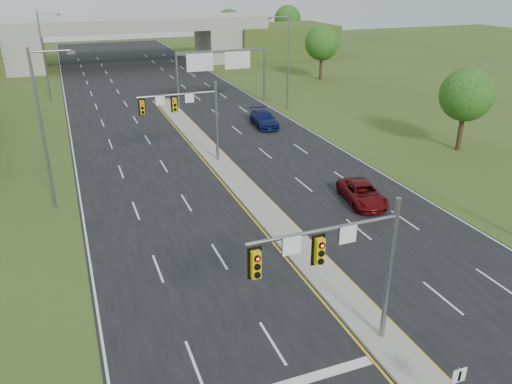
{
  "coord_description": "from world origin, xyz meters",
  "views": [
    {
      "loc": [
        -11.78,
        -14.74,
        15.13
      ],
      "look_at": [
        -1.77,
        11.12,
        3.0
      ],
      "focal_mm": 35.0,
      "sensor_mm": 36.0,
      "label": 1
    }
  ],
  "objects": [
    {
      "name": "median",
      "position": [
        0.0,
        23.0,
        0.1
      ],
      "size": [
        2.0,
        54.0,
        0.16
      ],
      "primitive_type": "cube",
      "color": "gray",
      "rests_on": "road"
    },
    {
      "name": "signal_mast_near",
      "position": [
        -2.26,
        -0.07,
        4.73
      ],
      "size": [
        6.62,
        0.6,
        7.0
      ],
      "color": "slate",
      "rests_on": "ground"
    },
    {
      "name": "car_far_a",
      "position": [
        7.13,
        12.97,
        0.73
      ],
      "size": [
        3.24,
        5.48,
        1.43
      ],
      "primitive_type": "imported",
      "rotation": [
        0.0,
        0.0,
        -0.18
      ],
      "color": "#57080A",
      "rests_on": "road"
    },
    {
      "name": "keep_right_sign",
      "position": [
        0.0,
        -4.53,
        1.52
      ],
      "size": [
        0.6,
        0.13,
        2.2
      ],
      "color": "slate",
      "rests_on": "ground"
    },
    {
      "name": "lightpole_r_far",
      "position": [
        13.3,
        40.0,
        6.1
      ],
      "size": [
        2.85,
        0.25,
        11.0
      ],
      "color": "slate",
      "rests_on": "ground"
    },
    {
      "name": "signal_mast_far",
      "position": [
        -2.26,
        24.93,
        4.73
      ],
      "size": [
        6.62,
        0.6,
        7.0
      ],
      "color": "slate",
      "rests_on": "ground"
    },
    {
      "name": "tree_back_c",
      "position": [
        24.0,
        94.0,
        5.51
      ],
      "size": [
        5.6,
        5.6,
        8.32
      ],
      "color": "#382316",
      "rests_on": "ground"
    },
    {
      "name": "car_far_b",
      "position": [
        7.95,
        33.83,
        0.8
      ],
      "size": [
        2.73,
        5.57,
        1.56
      ],
      "primitive_type": "imported",
      "rotation": [
        0.0,
        0.0,
        -0.1
      ],
      "color": "#0B1346",
      "rests_on": "road"
    },
    {
      "name": "tree_back_d",
      "position": [
        38.0,
        94.0,
        5.84
      ],
      "size": [
        6.0,
        6.0,
        8.85
      ],
      "color": "#382316",
      "rests_on": "ground"
    },
    {
      "name": "lane_markings",
      "position": [
        -0.6,
        28.91,
        0.02
      ],
      "size": [
        23.72,
        160.0,
        0.01
      ],
      "color": "gold",
      "rests_on": "road"
    },
    {
      "name": "tree_r_mid",
      "position": [
        26.0,
        55.0,
        5.51
      ],
      "size": [
        5.2,
        5.2,
        8.12
      ],
      "color": "#382316",
      "rests_on": "ground"
    },
    {
      "name": "lightpole_l_mid",
      "position": [
        -13.3,
        20.0,
        6.1
      ],
      "size": [
        2.85,
        0.25,
        11.0
      ],
      "color": "slate",
      "rests_on": "ground"
    },
    {
      "name": "ground",
      "position": [
        0.0,
        0.0,
        0.0
      ],
      "size": [
        240.0,
        240.0,
        0.0
      ],
      "primitive_type": "plane",
      "color": "#3A4D1B",
      "rests_on": "ground"
    },
    {
      "name": "lightpole_l_far",
      "position": [
        -13.3,
        55.0,
        6.1
      ],
      "size": [
        2.85,
        0.25,
        11.0
      ],
      "color": "slate",
      "rests_on": "ground"
    },
    {
      "name": "road",
      "position": [
        0.0,
        35.0,
        0.01
      ],
      "size": [
        24.0,
        160.0,
        0.02
      ],
      "primitive_type": "cube",
      "color": "black",
      "rests_on": "ground"
    },
    {
      "name": "tree_r_near",
      "position": [
        22.0,
        20.0,
        5.18
      ],
      "size": [
        4.8,
        4.8,
        7.6
      ],
      "color": "#382316",
      "rests_on": "ground"
    },
    {
      "name": "overpass",
      "position": [
        0.0,
        80.0,
        3.55
      ],
      "size": [
        80.0,
        14.0,
        8.1
      ],
      "color": "gray",
      "rests_on": "ground"
    },
    {
      "name": "sign_gantry",
      "position": [
        6.68,
        44.92,
        5.24
      ],
      "size": [
        11.58,
        0.44,
        6.67
      ],
      "color": "slate",
      "rests_on": "ground"
    }
  ]
}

